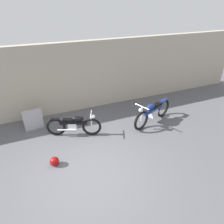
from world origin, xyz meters
TOP-DOWN VIEW (x-y plane):
  - ground_plane at (0.00, 0.00)m, footprint 40.00×40.00m
  - building_wall at (0.00, 3.98)m, footprint 18.00×0.30m
  - stone_marker at (-1.20, 3.03)m, footprint 0.70×0.27m
  - helmet at (-0.83, 0.75)m, footprint 0.27×0.27m
  - motorcycle_blue at (3.07, 1.67)m, footprint 2.05×0.98m
  - motorcycle_black at (0.09, 2.01)m, footprint 1.82×0.88m

SIDE VIEW (x-z plane):
  - ground_plane at x=0.00m, z-range 0.00..0.00m
  - helmet at x=-0.83m, z-range 0.00..0.27m
  - stone_marker at x=-1.20m, z-range 0.00..0.75m
  - motorcycle_black at x=0.09m, z-range -0.02..0.85m
  - motorcycle_blue at x=3.07m, z-range -0.02..0.95m
  - building_wall at x=0.00m, z-range 0.00..2.86m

